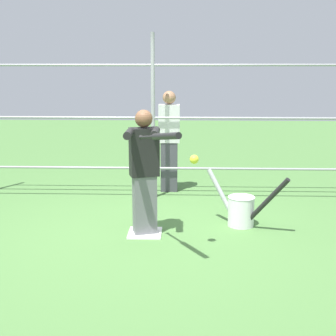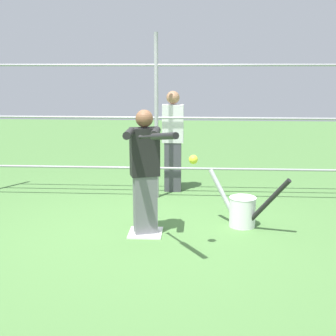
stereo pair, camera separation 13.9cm
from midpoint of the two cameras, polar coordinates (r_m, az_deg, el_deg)
ground_plane at (r=5.75m, az=-2.06°, el=-7.99°), size 24.00×24.00×0.00m
home_plate at (r=5.74m, az=-2.06°, el=-7.90°), size 0.40×0.40×0.02m
fence_backstop at (r=7.02m, az=-0.86°, el=6.14°), size 5.82×0.06×2.47m
batter at (r=5.50m, az=-2.14°, el=-0.08°), size 0.37×0.59×1.51m
baseball_bat_swinging at (r=4.54m, az=-0.03°, el=3.88°), size 0.47×0.82×0.19m
softball_in_flight at (r=4.92m, az=3.92°, el=1.04°), size 0.10×0.10×0.10m
bat_bucket at (r=6.01m, az=9.77°, el=-5.08°), size 0.97×0.66×0.73m
bystander_behind_fence at (r=7.47m, az=1.13°, el=3.45°), size 0.33×0.21×1.61m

